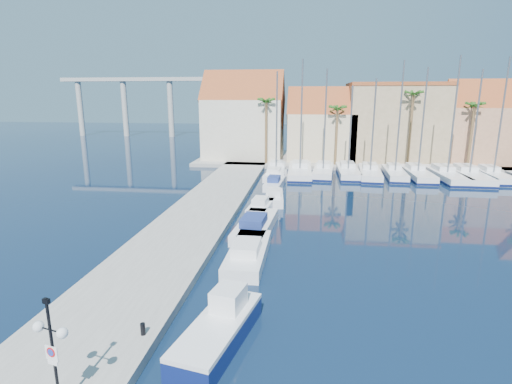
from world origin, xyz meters
TOP-DOWN VIEW (x-y plane):
  - ground at (0.00, 0.00)m, footprint 260.00×260.00m
  - quay_west at (-9.00, 13.50)m, footprint 6.00×77.00m
  - shore_north at (10.00, 48.00)m, footprint 54.00×16.00m
  - lamp_post at (-7.61, -5.84)m, footprint 1.28×0.58m
  - bollard at (-6.60, -1.68)m, footprint 0.21×0.21m
  - fishing_boat at (-3.49, -1.02)m, footprint 3.05×6.01m
  - motorboat_west_0 at (-3.58, 7.66)m, footprint 2.28×7.02m
  - motorboat_west_1 at (-3.82, 13.13)m, footprint 2.90×7.56m
  - motorboat_west_2 at (-3.99, 18.54)m, footprint 2.21×5.49m
  - motorboat_west_3 at (-3.10, 21.99)m, footprint 2.10×5.33m
  - motorboat_west_4 at (-3.61, 28.38)m, footprint 2.16×5.76m
  - motorboat_west_5 at (-3.98, 33.56)m, footprint 2.52×6.70m
  - motorboat_west_6 at (-3.86, 37.78)m, footprint 2.60×6.35m
  - sailboat_0 at (-4.03, 36.26)m, footprint 2.75×8.97m
  - sailboat_1 at (-0.90, 36.21)m, footprint 3.08×11.19m
  - sailboat_2 at (2.13, 36.34)m, footprint 3.19×9.38m
  - sailboat_3 at (5.28, 36.60)m, footprint 2.59×9.68m
  - sailboat_4 at (8.00, 35.94)m, footprint 3.33×9.85m
  - sailboat_5 at (11.06, 36.03)m, footprint 2.77×8.79m
  - sailboat_6 at (13.81, 36.14)m, footprint 2.70×9.72m
  - sailboat_7 at (17.14, 35.75)m, footprint 3.32×10.70m
  - sailboat_8 at (19.89, 36.08)m, footprint 3.39×11.38m
  - sailboat_9 at (22.74, 36.25)m, footprint 2.43×8.97m
  - building_0 at (-10.00, 47.00)m, footprint 12.30×9.00m
  - building_1 at (2.00, 47.00)m, footprint 10.30×8.00m
  - building_2 at (13.00, 48.00)m, footprint 14.20×10.20m
  - building_3 at (25.00, 47.00)m, footprint 10.30×8.00m
  - palm_0 at (-6.00, 42.00)m, footprint 2.60×2.60m
  - palm_1 at (4.00, 42.00)m, footprint 2.60×2.60m
  - palm_2 at (14.00, 42.00)m, footprint 2.60×2.60m
  - palm_3 at (22.00, 42.00)m, footprint 2.60×2.60m
  - viaduct at (-39.07, 82.00)m, footprint 48.00×2.20m

SIDE VIEW (x-z plane):
  - ground at x=0.00m, z-range 0.00..0.00m
  - quay_west at x=-9.00m, z-range 0.00..0.50m
  - shore_north at x=10.00m, z-range 0.00..0.50m
  - motorboat_west_0 at x=-3.58m, z-range -0.19..1.21m
  - motorboat_west_1 at x=-3.82m, z-range -0.19..1.21m
  - motorboat_west_4 at x=-3.61m, z-range -0.19..1.21m
  - motorboat_west_5 at x=-3.98m, z-range -0.19..1.21m
  - motorboat_west_6 at x=-3.86m, z-range -0.19..1.21m
  - motorboat_west_2 at x=-3.99m, z-range -0.19..1.21m
  - motorboat_west_3 at x=-3.10m, z-range -0.19..1.21m
  - sailboat_3 at x=5.28m, z-range -5.11..6.26m
  - sailboat_8 at x=19.89m, z-range -6.00..7.15m
  - sailboat_4 at x=8.00m, z-range -5.51..6.68m
  - sailboat_1 at x=-0.90m, z-range -6.66..7.84m
  - sailboat_6 at x=13.81m, z-range -6.12..7.32m
  - sailboat_7 at x=17.14m, z-range -6.75..7.96m
  - sailboat_2 at x=2.13m, z-range -6.07..7.29m
  - sailboat_0 at x=-4.03m, z-range -5.92..7.15m
  - sailboat_9 at x=22.74m, z-range -6.63..7.91m
  - sailboat_5 at x=11.06m, z-range -6.48..7.76m
  - fishing_boat at x=-3.49m, z-range -0.34..1.67m
  - bollard at x=-6.60m, z-range 0.50..1.02m
  - lamp_post at x=-7.61m, z-range 1.10..4.95m
  - building_1 at x=2.00m, z-range -0.20..10.80m
  - building_3 at x=25.00m, z-range -0.14..11.86m
  - building_2 at x=13.00m, z-range 0.51..12.01m
  - building_0 at x=-10.00m, z-range -0.23..13.27m
  - palm_1 at x=4.00m, z-range 3.56..12.71m
  - palm_3 at x=22.00m, z-range 3.78..13.43m
  - palm_0 at x=-6.00m, z-range 4.00..14.15m
  - palm_2 at x=14.00m, z-range 4.44..15.59m
  - viaduct at x=-39.07m, z-range 3.02..17.47m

